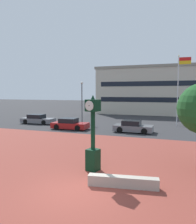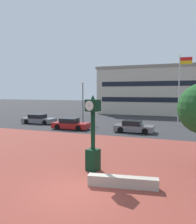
{
  "view_description": "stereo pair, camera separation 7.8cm",
  "coord_description": "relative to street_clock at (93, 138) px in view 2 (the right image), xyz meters",
  "views": [
    {
      "loc": [
        3.98,
        -8.29,
        4.31
      ],
      "look_at": [
        0.06,
        2.76,
        3.25
      ],
      "focal_mm": 34.88,
      "sensor_mm": 36.0,
      "label": 1
    },
    {
      "loc": [
        4.05,
        -8.26,
        4.31
      ],
      "look_at": [
        0.06,
        2.76,
        3.25
      ],
      "focal_mm": 34.88,
      "sensor_mm": 36.0,
      "label": 2
    }
  ],
  "objects": [
    {
      "name": "plaza_brick_paving",
      "position": [
        0.2,
        1.44,
        -1.82
      ],
      "size": [
        44.0,
        16.23,
        0.01
      ],
      "primitive_type": "cube",
      "color": "brown",
      "rests_on": "ground"
    },
    {
      "name": "ground_plane",
      "position": [
        0.2,
        -2.67,
        -1.83
      ],
      "size": [
        200.0,
        200.0,
        0.0
      ],
      "primitive_type": "plane",
      "color": "#2D2D30"
    },
    {
      "name": "street_clock",
      "position": [
        0.0,
        0.0,
        0.0
      ],
      "size": [
        0.77,
        0.81,
        4.18
      ],
      "rotation": [
        0.0,
        0.0,
        -0.25
      ],
      "color": "black",
      "rests_on": "ground"
    },
    {
      "name": "car_street_mid",
      "position": [
        -0.05,
        12.31,
        -1.26
      ],
      "size": [
        4.19,
        1.99,
        1.28
      ],
      "rotation": [
        0.0,
        0.0,
        4.7
      ],
      "color": "slate",
      "rests_on": "ground"
    },
    {
      "name": "flagpole_primary",
      "position": [
        4.61,
        18.76,
        3.38
      ],
      "size": [
        1.53,
        0.14,
        8.98
      ],
      "color": "silver",
      "rests_on": "ground"
    },
    {
      "name": "planter_wall",
      "position": [
        2.05,
        -1.57,
        -1.58
      ],
      "size": [
        3.22,
        0.9,
        0.5
      ],
      "primitive_type": "cube",
      "rotation": [
        0.0,
        0.0,
        0.16
      ],
      "color": "#ADA393",
      "rests_on": "ground"
    },
    {
      "name": "car_street_distant",
      "position": [
        -7.43,
        11.83,
        -1.26
      ],
      "size": [
        4.29,
        2.02,
        1.28
      ],
      "rotation": [
        0.0,
        0.0,
        4.74
      ],
      "color": "maroon",
      "rests_on": "ground"
    },
    {
      "name": "civic_building",
      "position": [
        0.46,
        35.77,
        2.87
      ],
      "size": [
        23.07,
        11.72,
        9.37
      ],
      "color": "beige",
      "rests_on": "ground"
    },
    {
      "name": "street_lamp_post",
      "position": [
        -8.57,
        18.0,
        1.81
      ],
      "size": [
        0.36,
        0.36,
        5.84
      ],
      "color": "#4C4C51",
      "rests_on": "ground"
    },
    {
      "name": "car_street_far",
      "position": [
        -13.7,
        14.4,
        -1.26
      ],
      "size": [
        4.66,
        2.04,
        1.28
      ],
      "rotation": [
        0.0,
        0.0,
        4.75
      ],
      "color": "slate",
      "rests_on": "ground"
    }
  ]
}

